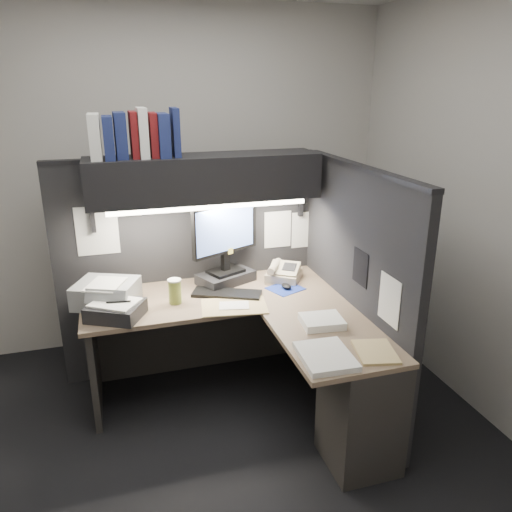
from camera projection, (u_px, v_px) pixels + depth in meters
The scene contains 23 objects.
floor at pixel (217, 438), 3.12m from camera, with size 3.50×3.50×0.00m, color black.
wall_back at pixel (172, 181), 4.03m from camera, with size 3.50×0.04×2.70m, color #B9B5B0.
wall_front at pixel (327, 383), 1.32m from camera, with size 3.50×0.04×2.70m, color #B9B5B0.
wall_right at pixel (482, 208), 3.15m from camera, with size 0.04×3.00×2.70m, color #B9B5B0.
partition_back at pixel (191, 268), 3.70m from camera, with size 1.90×0.06×1.60m, color black.
partition_right at pixel (353, 291), 3.29m from camera, with size 0.06×1.50×1.60m, color black.
desk at pixel (282, 366), 3.09m from camera, with size 1.70×1.53×0.73m.
overhead_shelf at pixel (205, 178), 3.34m from camera, with size 1.55×0.34×0.30m, color black.
task_light_tube at pixel (210, 207), 3.27m from camera, with size 0.04×0.04×1.32m, color white.
monitor at pixel (225, 252), 3.54m from camera, with size 0.51×0.38×0.58m.
keyboard at pixel (227, 294), 3.40m from camera, with size 0.47×0.16×0.02m, color black.
mousepad at pixel (285, 289), 3.51m from camera, with size 0.22×0.20×0.00m, color navy.
mouse at pixel (286, 286), 3.50m from camera, with size 0.06×0.09×0.03m, color black.
telephone at pixel (284, 273), 3.67m from camera, with size 0.23×0.24×0.10m, color #B5A78B.
coffee_cup at pixel (175, 292), 3.26m from camera, with size 0.08×0.08×0.16m, color #ADB548.
printer at pixel (106, 293), 3.25m from camera, with size 0.37×0.32×0.15m, color gray.
notebook_stack at pixel (116, 310), 3.06m from camera, with size 0.31×0.26×0.09m, color black.
open_folder at pixel (234, 306), 3.22m from camera, with size 0.42×0.27×0.01m, color tan.
paper_stack_a at pixel (322, 321), 2.98m from camera, with size 0.24×0.20×0.05m, color white.
paper_stack_b at pixel (326, 356), 2.61m from camera, with size 0.26×0.33×0.03m, color white.
manila_stack at pixel (375, 352), 2.67m from camera, with size 0.20×0.26×0.01m, color tan.
binder_row at pixel (135, 135), 3.12m from camera, with size 0.55×0.26×0.31m.
pinned_papers at pixel (255, 245), 3.39m from camera, with size 1.76×1.31×0.51m.
Camera 1 is at (-0.51, -2.53, 2.10)m, focal length 35.00 mm.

